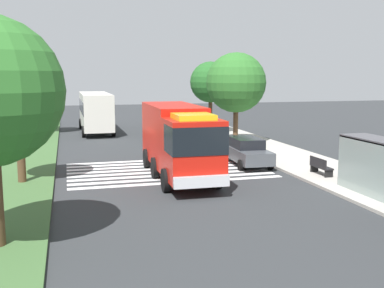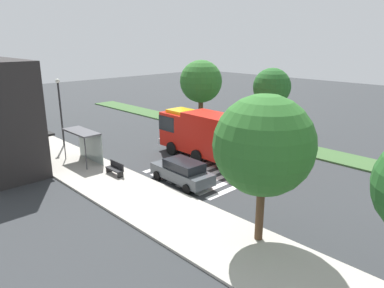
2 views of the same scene
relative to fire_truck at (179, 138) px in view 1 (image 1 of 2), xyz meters
The scene contains 14 objects.
ground_plane 2.53m from the fire_truck, behind, with size 120.00×120.00×0.00m, color #2D3033.
sidewalk 8.57m from the fire_truck, 99.68° to the left, with size 60.00×4.55×0.14m, color #ADA89E.
median_strip 8.19m from the fire_truck, 100.17° to the right, with size 60.00×3.00×0.14m, color #3D6033.
crosswalk 3.01m from the fire_truck, behind, with size 6.75×11.02×0.01m.
fire_truck is the anchor object (origin of this frame).
parked_car_west 25.28m from the fire_truck, 169.21° to the left, with size 4.54×2.25×1.78m.
parked_car_mid 5.48m from the fire_truck, 117.42° to the left, with size 4.75×2.16×1.62m.
transit_bus 21.34m from the fire_truck, behind, with size 10.08×2.88×3.66m.
bus_stop_shelter 9.21m from the fire_truck, 51.42° to the left, with size 3.50×1.40×2.46m.
bench_near_shelter 7.58m from the fire_truck, 76.45° to the left, with size 1.60×0.50×0.90m.
sidewalk_tree_far_west 18.22m from the fire_truck, 157.39° to the left, with size 3.65×3.65×6.40m.
sidewalk_tree_west 12.61m from the fire_truck, 145.77° to the left, with size 4.54×4.54×6.90m.
median_tree_far_west 22.64m from the fire_truck, 159.63° to the right, with size 3.75×3.75×6.85m.
median_tree_west 8.38m from the fire_truck, 94.77° to the right, with size 3.37×3.37×6.66m.
Camera 1 is at (24.45, -5.40, 5.35)m, focal length 43.33 mm.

